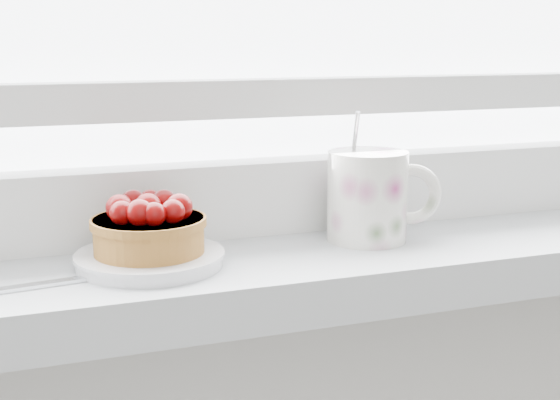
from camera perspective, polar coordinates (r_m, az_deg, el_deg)
name	(u,v)px	position (r m, az deg, el deg)	size (l,w,h in m)	color
saucer	(150,259)	(0.66, -9.50, -4.30)	(0.12, 0.12, 0.01)	silver
raspberry_tart	(149,226)	(0.65, -9.58, -1.88)	(0.10, 0.10, 0.05)	brown
floral_mug	(370,194)	(0.73, 6.63, 0.42)	(0.11, 0.09, 0.12)	silver
fork	(79,279)	(0.63, -14.47, -5.63)	(0.18, 0.04, 0.00)	silver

